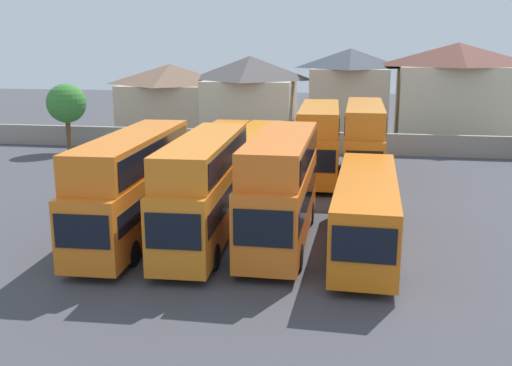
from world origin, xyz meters
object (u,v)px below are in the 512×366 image
house_terrace_far_right (455,92)px  tree_behind_wall (66,104)px  house_terrace_left (171,99)px  house_terrace_centre (250,96)px  house_terrace_right (349,93)px  bus_3 (281,183)px  bus_5 (219,149)px  bus_7 (319,138)px  bus_4 (366,208)px  bus_6 (255,150)px  bus_1 (134,180)px  bus_8 (364,138)px  bus_2 (205,184)px

house_terrace_far_right → tree_behind_wall: size_ratio=1.89×
house_terrace_left → house_terrace_far_right: house_terrace_far_right is taller
house_terrace_centre → house_terrace_right: (9.73, 0.98, 0.35)m
bus_3 → bus_5: 14.63m
bus_3 → bus_7: (0.87, 13.80, -0.03)m
bus_5 → tree_behind_wall: bearing=-115.8°
bus_4 → house_terrace_far_right: house_terrace_far_right is taller
bus_6 → house_terrace_right: (6.12, 18.99, 2.54)m
bus_7 → house_terrace_far_right: size_ratio=0.98×
house_terrace_right → bus_3: bearing=-94.6°
bus_4 → tree_behind_wall: size_ratio=2.05×
bus_7 → house_terrace_left: (-16.25, 17.90, 0.84)m
bus_1 → bus_8: bearing=140.7°
bus_2 → house_terrace_far_right: house_terrace_far_right is taller
bus_1 → bus_6: (3.43, 14.04, -0.90)m
bus_1 → bus_8: bus_8 is taller
house_terrace_left → house_terrace_right: 18.02m
bus_4 → bus_5: (-9.93, 13.44, 0.02)m
bus_3 → bus_8: bus_8 is taller
bus_2 → bus_8: (7.38, 14.50, 0.12)m
house_terrace_left → house_terrace_right: (17.98, 0.93, 0.77)m
bus_7 → house_terrace_far_right: bearing=145.0°
house_terrace_centre → tree_behind_wall: 17.80m
bus_7 → house_terrace_centre: house_terrace_centre is taller
house_terrace_left → tree_behind_wall: house_terrace_left is taller
bus_6 → house_terrace_right: size_ratio=1.27×
bus_7 → house_terrace_left: bearing=-139.9°
bus_2 → bus_4: bearing=90.1°
bus_2 → tree_behind_wall: tree_behind_wall is taller
house_terrace_centre → bus_7: bearing=-65.9°
bus_4 → tree_behind_wall: 32.44m
bus_1 → house_terrace_far_right: house_terrace_far_right is taller
bus_5 → bus_6: bearing=97.7°
tree_behind_wall → bus_3: bearing=-44.3°
house_terrace_centre → house_terrace_far_right: 19.59m
bus_7 → bus_8: 3.04m
bus_6 → bus_5: bearing=-81.3°
bus_7 → tree_behind_wall: size_ratio=1.86×
bus_2 → bus_6: bearing=177.6°
house_terrace_centre → tree_behind_wall: bearing=-141.3°
bus_2 → bus_5: (-2.56, 13.78, -0.85)m
bus_7 → tree_behind_wall: 22.94m
house_terrace_left → tree_behind_wall: 12.54m
house_terrace_right → bus_1: bearing=-106.1°
bus_6 → bus_7: bus_7 is taller
bus_2 → house_terrace_left: (-11.90, 32.19, 0.88)m
bus_8 → house_terrace_far_right: house_terrace_far_right is taller
bus_1 → bus_4: bearing=89.0°
house_terrace_right → bus_2: bearing=-100.4°
house_terrace_left → bus_7: bearing=-47.8°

